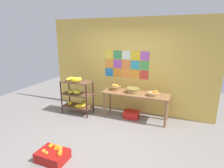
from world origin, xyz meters
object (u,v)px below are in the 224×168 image
(banana_shelf_unit, at_px, (77,94))
(orange_crate_foreground, at_px, (53,155))
(produce_crate_under_table, at_px, (131,115))
(display_table, at_px, (135,96))
(fruit_basket_back_right, at_px, (133,90))
(fruit_basket_back_left, at_px, (115,87))
(fruit_basket_left, at_px, (154,94))

(banana_shelf_unit, bearing_deg, orange_crate_foreground, -70.01)
(banana_shelf_unit, height_order, produce_crate_under_table, banana_shelf_unit)
(display_table, bearing_deg, produce_crate_under_table, -164.80)
(fruit_basket_back_right, bearing_deg, banana_shelf_unit, -167.89)
(banana_shelf_unit, xyz_separation_m, fruit_basket_back_left, (1.03, 0.40, 0.20))
(banana_shelf_unit, relative_size, fruit_basket_back_left, 3.70)
(produce_crate_under_table, bearing_deg, banana_shelf_unit, -169.33)
(banana_shelf_unit, distance_m, fruit_basket_left, 2.15)
(fruit_basket_back_left, relative_size, orange_crate_foreground, 0.56)
(banana_shelf_unit, distance_m, fruit_basket_back_left, 1.12)
(banana_shelf_unit, xyz_separation_m, display_table, (1.64, 0.32, 0.03))
(display_table, distance_m, produce_crate_under_table, 0.55)
(display_table, distance_m, fruit_basket_back_right, 0.19)
(fruit_basket_back_left, relative_size, fruit_basket_back_right, 0.86)
(display_table, bearing_deg, fruit_basket_back_left, 172.48)
(fruit_basket_back_left, xyz_separation_m, fruit_basket_left, (1.10, -0.12, -0.02))
(fruit_basket_back_right, distance_m, orange_crate_foreground, 2.52)
(fruit_basket_back_right, relative_size, orange_crate_foreground, 0.65)
(produce_crate_under_table, bearing_deg, fruit_basket_left, -1.36)
(fruit_basket_back_left, bearing_deg, orange_crate_foreground, -97.83)
(orange_crate_foreground, bearing_deg, produce_crate_under_table, 69.32)
(fruit_basket_left, distance_m, produce_crate_under_table, 0.90)
(banana_shelf_unit, bearing_deg, fruit_basket_left, 7.44)
(fruit_basket_left, height_order, produce_crate_under_table, fruit_basket_left)
(produce_crate_under_table, bearing_deg, orange_crate_foreground, -110.68)
(display_table, relative_size, fruit_basket_back_left, 5.89)
(fruit_basket_left, distance_m, fruit_basket_back_right, 0.57)
(display_table, xyz_separation_m, fruit_basket_back_left, (-0.61, 0.08, 0.17))
(display_table, bearing_deg, fruit_basket_left, -4.65)
(fruit_basket_back_left, bearing_deg, display_table, -7.52)
(orange_crate_foreground, bearing_deg, fruit_basket_back_right, 69.47)
(fruit_basket_back_left, relative_size, produce_crate_under_table, 0.75)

